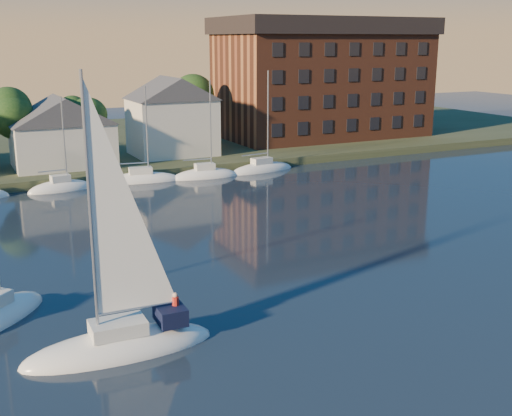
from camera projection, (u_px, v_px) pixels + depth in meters
ground at (445, 400)px, 28.00m from camera, size 260.00×260.00×0.00m
shoreline_land at (85, 148)px, 93.06m from camera, size 160.00×50.00×2.00m
wooden_dock at (127, 178)px, 73.11m from camera, size 120.00×3.00×1.00m
clubhouse_centre at (62, 131)px, 73.58m from camera, size 11.55×8.40×8.08m
clubhouse_east at (172, 115)px, 81.08m from camera, size 10.50×8.40×9.80m
condo_block at (323, 77)px, 96.39m from camera, size 31.00×17.00×17.40m
tree_line at (116, 105)px, 81.68m from camera, size 93.40×5.40×8.90m
moored_fleet at (19, 193)px, 65.35m from camera, size 63.50×2.40×12.05m
hero_sailboat at (122, 339)px, 32.34m from camera, size 9.85×3.39×15.09m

